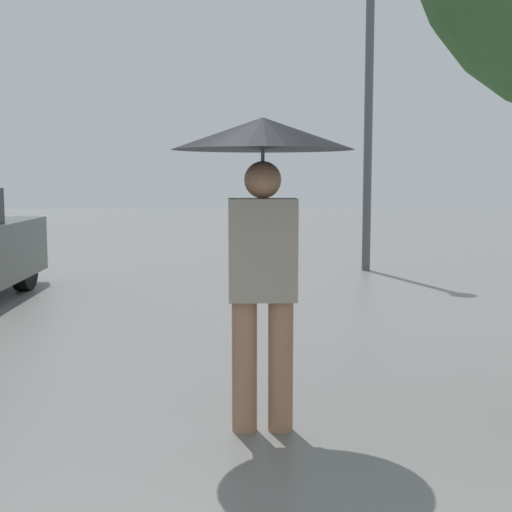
# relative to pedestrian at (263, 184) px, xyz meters

# --- Properties ---
(pedestrian) EXTENTS (0.99, 0.99, 1.74)m
(pedestrian) POSITION_rel_pedestrian_xyz_m (0.00, 0.00, 0.00)
(pedestrian) COLOR #9E7051
(pedestrian) RESTS_ON ground_plane
(street_lamp) EXTENTS (0.32, 0.32, 4.76)m
(street_lamp) POSITION_rel_pedestrian_xyz_m (1.83, 6.74, 1.61)
(street_lamp) COLOR #515456
(street_lamp) RESTS_ON ground_plane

